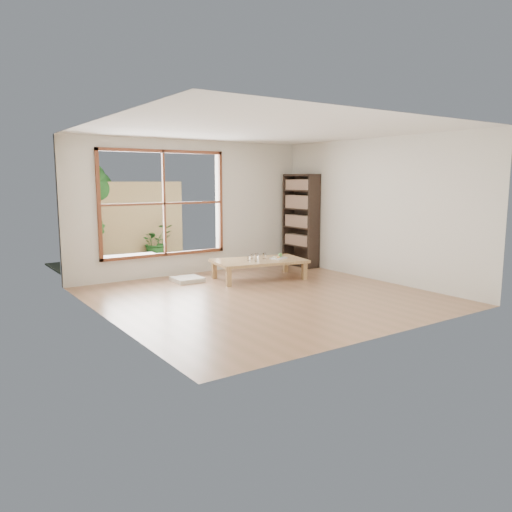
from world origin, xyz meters
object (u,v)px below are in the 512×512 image
at_px(low_table, 259,262).
at_px(food_tray, 279,257).
at_px(bookshelf, 301,220).
at_px(garden_bench, 129,258).

height_order(low_table, food_tray, food_tray).
relative_size(bookshelf, garden_bench, 1.79).
relative_size(low_table, bookshelf, 0.93).
distance_m(bookshelf, food_tray, 1.55).
bearing_deg(low_table, garden_bench, 142.91).
xyz_separation_m(low_table, bookshelf, (1.58, 0.70, 0.66)).
height_order(bookshelf, garden_bench, bookshelf).
distance_m(low_table, garden_bench, 2.67).
height_order(food_tray, garden_bench, food_tray).
relative_size(food_tray, garden_bench, 0.32).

